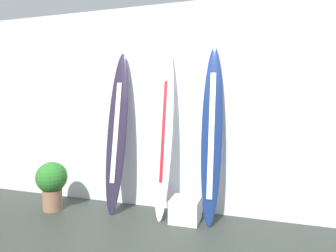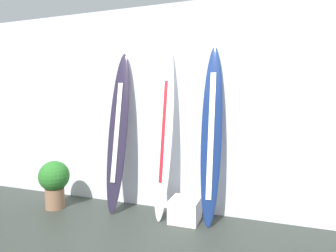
% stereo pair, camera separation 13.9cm
% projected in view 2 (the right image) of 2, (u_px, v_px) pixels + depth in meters
% --- Properties ---
extents(wall_back, '(7.20, 0.20, 2.80)m').
position_uv_depth(wall_back, '(173.00, 109.00, 4.00)').
color(wall_back, silver).
rests_on(wall_back, ground).
extents(surfboard_charcoal, '(0.30, 0.48, 2.17)m').
position_uv_depth(surfboard_charcoal, '(118.00, 133.00, 3.91)').
color(surfboard_charcoal, '#241E31').
rests_on(surfboard_charcoal, ground).
extents(surfboard_ivory, '(0.24, 0.47, 2.26)m').
position_uv_depth(surfboard_ivory, '(164.00, 131.00, 3.69)').
color(surfboard_ivory, silver).
rests_on(surfboard_ivory, ground).
extents(surfboard_navy, '(0.27, 0.44, 2.19)m').
position_uv_depth(surfboard_navy, '(211.00, 137.00, 3.49)').
color(surfboard_navy, navy).
rests_on(surfboard_navy, ground).
extents(display_block_left, '(0.37, 0.37, 0.29)m').
position_uv_depth(display_block_left, '(185.00, 210.00, 3.61)').
color(display_block_left, white).
rests_on(display_block_left, ground).
extents(potted_plant, '(0.42, 0.42, 0.67)m').
position_uv_depth(potted_plant, '(54.00, 181.00, 4.02)').
color(potted_plant, '#886147').
rests_on(potted_plant, ground).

